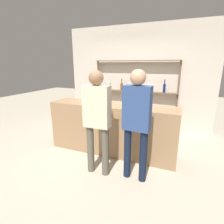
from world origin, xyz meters
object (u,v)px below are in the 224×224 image
at_px(counter_bottle_2, 87,96).
at_px(counter_bottle_0, 100,97).
at_px(counter_bottle_3, 129,98).
at_px(customer_center, 97,115).
at_px(customer_right, 137,117).
at_px(counter_bottle_1, 126,100).
at_px(wine_glass, 131,100).

bearing_deg(counter_bottle_2, counter_bottle_0, 14.95).
bearing_deg(counter_bottle_2, counter_bottle_3, 8.85).
height_order(counter_bottle_3, customer_center, customer_center).
relative_size(counter_bottle_0, customer_right, 0.20).
xyz_separation_m(counter_bottle_1, counter_bottle_3, (0.01, 0.19, 0.01)).
xyz_separation_m(counter_bottle_3, customer_right, (0.35, -0.79, -0.13)).
distance_m(counter_bottle_0, customer_right, 1.19).
bearing_deg(customer_center, counter_bottle_0, 21.26).
xyz_separation_m(wine_glass, customer_right, (0.28, -0.68, -0.11)).
relative_size(counter_bottle_2, customer_right, 0.21).
bearing_deg(counter_bottle_1, counter_bottle_2, 176.12).
xyz_separation_m(counter_bottle_3, wine_glass, (0.07, -0.11, -0.02)).
bearing_deg(customer_center, counter_bottle_2, 37.33).
distance_m(counter_bottle_0, wine_glass, 0.66).
relative_size(counter_bottle_0, counter_bottle_1, 0.97).
distance_m(counter_bottle_1, customer_center, 0.73).
bearing_deg(wine_glass, counter_bottle_1, -136.89).
height_order(customer_center, customer_right, customer_right).
height_order(counter_bottle_1, counter_bottle_3, counter_bottle_3).
height_order(counter_bottle_2, counter_bottle_3, counter_bottle_3).
distance_m(counter_bottle_1, customer_right, 0.71).
relative_size(counter_bottle_3, wine_glass, 2.34).
bearing_deg(counter_bottle_3, customer_right, -66.14).
relative_size(counter_bottle_0, wine_glass, 2.18).
bearing_deg(customer_center, counter_bottle_3, -17.71).
bearing_deg(customer_center, wine_glass, -24.73).
bearing_deg(counter_bottle_1, customer_center, -109.71).
bearing_deg(customer_right, counter_bottle_2, 64.79).
height_order(counter_bottle_1, wine_glass, counter_bottle_1).
height_order(counter_bottle_3, wine_glass, counter_bottle_3).
relative_size(customer_center, customer_right, 0.99).
bearing_deg(wine_glass, customer_center, -113.41).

